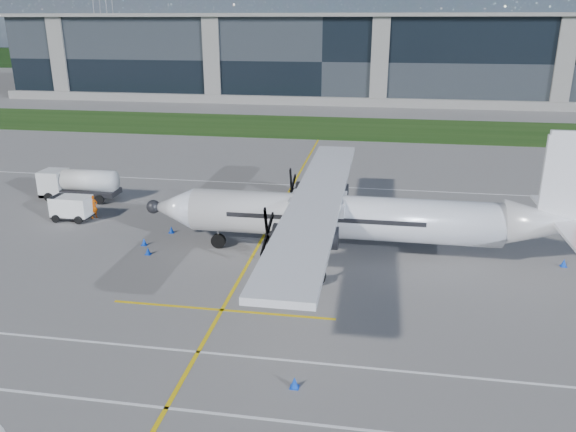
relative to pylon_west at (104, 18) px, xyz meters
name	(u,v)px	position (x,y,z in m)	size (l,w,h in m)	color
ground	(296,138)	(80.00, -110.00, -15.00)	(400.00, 400.00, 0.00)	slate
grass_strip	(304,127)	(80.00, -102.00, -14.98)	(400.00, 18.00, 0.04)	#183A0F
terminal_building	(327,58)	(80.00, -70.00, -7.50)	(120.00, 20.00, 15.00)	black
tree_line	(347,61)	(80.00, -10.00, -12.00)	(400.00, 6.00, 6.00)	black
pylon_west	(104,18)	(0.00, 0.00, 0.00)	(9.00, 4.60, 30.00)	gray
yellow_taxiway_centerline	(277,213)	(83.00, -140.00, -14.99)	(0.20, 70.00, 0.01)	yellow
white_lane_line	(95,400)	(80.00, -164.00, -14.99)	(90.00, 0.15, 0.01)	white
turboprop_aircraft	(359,193)	(89.65, -147.73, -10.71)	(27.59, 28.61, 8.58)	white
fuel_tanker_truck	(74,184)	(65.42, -139.23, -13.70)	(6.95, 2.26, 2.61)	silver
baggage_tug	(72,208)	(67.92, -144.11, -14.08)	(3.06, 1.84, 1.84)	white
ground_crew_person	(93,205)	(69.35, -143.49, -13.96)	(0.85, 0.60, 2.08)	#F25907
safety_cone_tail	(564,263)	(102.35, -147.19, -14.75)	(0.36, 0.36, 0.50)	#0B3CC3
safety_cone_portwing	(295,382)	(87.77, -161.88, -14.75)	(0.36, 0.36, 0.50)	#0B3CC3
safety_cone_nose_port	(148,251)	(76.24, -149.57, -14.75)	(0.36, 0.36, 0.50)	#0B3CC3
safety_cone_stbdwing	(342,191)	(87.72, -133.85, -14.75)	(0.36, 0.36, 0.50)	#0B3CC3
safety_cone_nose_stbd	(171,229)	(76.34, -145.57, -14.75)	(0.36, 0.36, 0.50)	#0B3CC3
safety_cone_fwd	(144,242)	(75.35, -148.11, -14.75)	(0.36, 0.36, 0.50)	#0B3CC3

